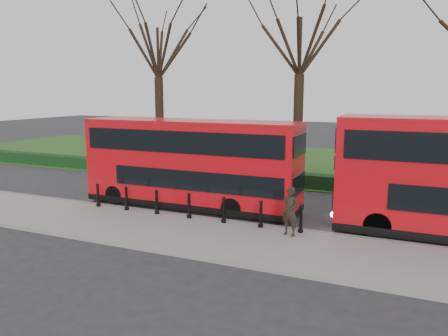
% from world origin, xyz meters
% --- Properties ---
extents(ground, '(120.00, 120.00, 0.00)m').
position_xyz_m(ground, '(0.00, 0.00, 0.00)').
color(ground, '#28282B').
rests_on(ground, ground).
extents(pavement, '(60.00, 4.00, 0.15)m').
position_xyz_m(pavement, '(0.00, -3.00, 0.07)').
color(pavement, gray).
rests_on(pavement, ground).
extents(kerb, '(60.00, 0.25, 0.16)m').
position_xyz_m(kerb, '(0.00, -1.00, 0.07)').
color(kerb, slate).
rests_on(kerb, ground).
extents(grass_verge, '(60.00, 18.00, 0.06)m').
position_xyz_m(grass_verge, '(0.00, 15.00, 0.03)').
color(grass_verge, '#254B19').
rests_on(grass_verge, ground).
extents(hedge, '(60.00, 0.90, 0.80)m').
position_xyz_m(hedge, '(0.00, 6.80, 0.40)').
color(hedge, black).
rests_on(hedge, ground).
extents(yellow_line_outer, '(60.00, 0.10, 0.01)m').
position_xyz_m(yellow_line_outer, '(0.00, -0.70, 0.01)').
color(yellow_line_outer, yellow).
rests_on(yellow_line_outer, ground).
extents(yellow_line_inner, '(60.00, 0.10, 0.01)m').
position_xyz_m(yellow_line_inner, '(0.00, -0.50, 0.01)').
color(yellow_line_inner, yellow).
rests_on(yellow_line_inner, ground).
extents(tree_left, '(7.31, 7.31, 11.42)m').
position_xyz_m(tree_left, '(-8.00, 10.00, 8.30)').
color(tree_left, black).
rests_on(tree_left, ground).
extents(tree_mid, '(7.36, 7.36, 11.50)m').
position_xyz_m(tree_mid, '(2.00, 10.00, 8.36)').
color(tree_mid, black).
rests_on(tree_mid, ground).
extents(bollard_row, '(9.49, 0.15, 1.00)m').
position_xyz_m(bollard_row, '(0.36, -1.35, 0.65)').
color(bollard_row, black).
rests_on(bollard_row, pavement).
extents(bus_lead, '(10.11, 2.32, 4.02)m').
position_xyz_m(bus_lead, '(-0.65, 0.72, 2.02)').
color(bus_lead, red).
rests_on(bus_lead, ground).
extents(pedestrian, '(0.74, 0.58, 1.79)m').
position_xyz_m(pedestrian, '(4.74, -1.83, 1.04)').
color(pedestrian, black).
rests_on(pedestrian, pavement).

